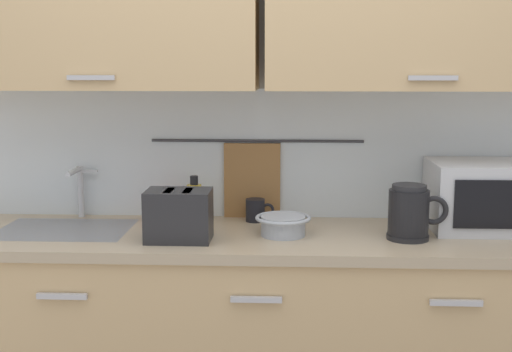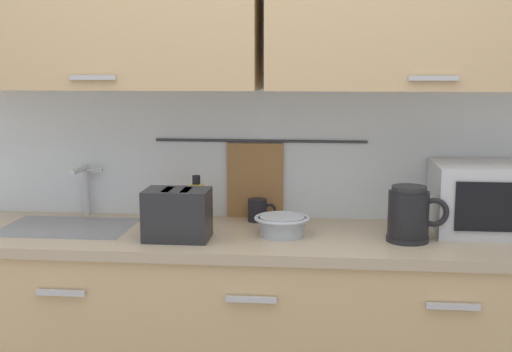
{
  "view_description": "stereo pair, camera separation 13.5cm",
  "coord_description": "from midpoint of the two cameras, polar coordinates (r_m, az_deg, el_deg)",
  "views": [
    {
      "loc": [
        0.11,
        -2.25,
        1.54
      ],
      "look_at": [
        -0.02,
        0.33,
        1.12
      ],
      "focal_mm": 47.25,
      "sensor_mm": 36.0,
      "label": 1
    },
    {
      "loc": [
        0.24,
        -2.24,
        1.54
      ],
      "look_at": [
        -0.02,
        0.33,
        1.12
      ],
      "focal_mm": 47.25,
      "sensor_mm": 36.0,
      "label": 2
    }
  ],
  "objects": [
    {
      "name": "dish_soap_bottle",
      "position": [
        2.81,
        -3.68,
        -2.17
      ],
      "size": [
        0.06,
        0.06,
        0.2
      ],
      "color": "yellow",
      "rests_on": "counter_unit"
    },
    {
      "name": "mixing_bowl",
      "position": [
        2.58,
        3.73,
        -4.12
      ],
      "size": [
        0.21,
        0.21,
        0.08
      ],
      "color": "#A5ADB7",
      "rests_on": "counter_unit"
    },
    {
      "name": "counter_unit",
      "position": [
        2.77,
        1.53,
        -13.76
      ],
      "size": [
        2.53,
        0.64,
        0.9
      ],
      "color": "tan",
      "rests_on": "ground"
    },
    {
      "name": "back_wall_assembly",
      "position": [
        2.78,
        2.2,
        8.87
      ],
      "size": [
        3.7,
        0.41,
        2.5
      ],
      "color": "silver",
      "rests_on": "ground"
    },
    {
      "name": "electric_kettle",
      "position": [
        2.57,
        14.35,
        -3.19
      ],
      "size": [
        0.23,
        0.16,
        0.21
      ],
      "color": "black",
      "rests_on": "counter_unit"
    },
    {
      "name": "toaster",
      "position": [
        2.53,
        -5.16,
        -3.25
      ],
      "size": [
        0.26,
        0.17,
        0.19
      ],
      "color": "#232326",
      "rests_on": "counter_unit"
    },
    {
      "name": "sink_faucet",
      "position": [
        2.98,
        -13.05,
        -0.61
      ],
      "size": [
        0.09,
        0.17,
        0.22
      ],
      "color": "#B2B5BA",
      "rests_on": "counter_unit"
    },
    {
      "name": "mug_near_sink",
      "position": [
        2.83,
        -6.52,
        -2.93
      ],
      "size": [
        0.12,
        0.08,
        0.09
      ],
      "color": "red",
      "rests_on": "counter_unit"
    },
    {
      "name": "mug_by_kettle",
      "position": [
        2.82,
        1.55,
        -2.91
      ],
      "size": [
        0.12,
        0.08,
        0.09
      ],
      "color": "black",
      "rests_on": "counter_unit"
    },
    {
      "name": "microwave",
      "position": [
        2.8,
        20.77,
        -1.78
      ],
      "size": [
        0.46,
        0.35,
        0.27
      ],
      "color": "silver",
      "rests_on": "counter_unit"
    }
  ]
}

